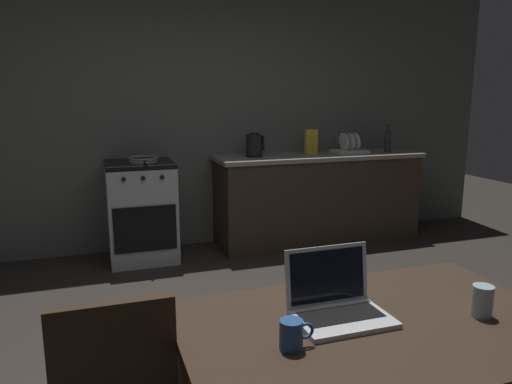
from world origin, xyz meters
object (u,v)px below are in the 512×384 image
object	(u,v)px
dining_table	(376,343)
dish_rack	(349,148)
stove_oven	(141,211)
frying_pan	(143,159)
drinking_glass	(482,301)
cereal_box	(311,142)
coffee_mug	(292,334)
electric_kettle	(254,145)
laptop	(338,304)
bottle	(388,139)

from	to	relation	value
dining_table	dish_rack	distance (m)	3.58
stove_oven	frying_pan	xyz separation A→B (m)	(0.04, -0.03, 0.48)
dining_table	drinking_glass	xyz separation A→B (m)	(0.37, -0.07, 0.13)
dining_table	cereal_box	distance (m)	3.42
cereal_box	coffee_mug	bearing A→B (deg)	-116.15
electric_kettle	coffee_mug	xyz separation A→B (m)	(-0.97, -3.21, -0.23)
drinking_glass	electric_kettle	bearing A→B (deg)	85.45
electric_kettle	frying_pan	world-z (taller)	electric_kettle
laptop	frying_pan	size ratio (longest dim) A/B	0.72
coffee_mug	dish_rack	world-z (taller)	dish_rack
cereal_box	frying_pan	bearing A→B (deg)	-178.38
laptop	coffee_mug	size ratio (longest dim) A/B	2.89
laptop	drinking_glass	size ratio (longest dim) A/B	2.89
electric_kettle	drinking_glass	world-z (taller)	electric_kettle
coffee_mug	bottle	bearing A→B (deg)	52.18
bottle	drinking_glass	world-z (taller)	bottle
dining_table	electric_kettle	world-z (taller)	electric_kettle
dining_table	cereal_box	size ratio (longest dim) A/B	5.21
dining_table	electric_kettle	size ratio (longest dim) A/B	5.61
stove_oven	dish_rack	xyz separation A→B (m)	(2.16, 0.00, 0.51)
dining_table	frying_pan	size ratio (longest dim) A/B	2.96
laptop	drinking_glass	xyz separation A→B (m)	(0.48, -0.16, 0.01)
cereal_box	drinking_glass	bearing A→B (deg)	-105.12
electric_kettle	dish_rack	bearing A→B (deg)	0.00
coffee_mug	cereal_box	world-z (taller)	cereal_box
cereal_box	dish_rack	xyz separation A→B (m)	(0.44, -0.02, -0.08)
laptop	frying_pan	bearing A→B (deg)	103.05
dish_rack	electric_kettle	bearing A→B (deg)	180.00
frying_pan	laptop	bearing A→B (deg)	-83.68
electric_kettle	coffee_mug	bearing A→B (deg)	-106.76
laptop	coffee_mug	xyz separation A→B (m)	(-0.23, -0.15, 0.00)
electric_kettle	drinking_glass	xyz separation A→B (m)	(-0.26, -3.22, -0.22)
drinking_glass	dish_rack	xyz separation A→B (m)	(1.31, 3.22, 0.15)
frying_pan	drinking_glass	size ratio (longest dim) A/B	4.02
drinking_glass	cereal_box	xyz separation A→B (m)	(0.87, 3.24, 0.23)
laptop	electric_kettle	distance (m)	3.15
drinking_glass	cereal_box	world-z (taller)	cereal_box
stove_oven	dish_rack	size ratio (longest dim) A/B	2.70
dining_table	dish_rack	bearing A→B (deg)	61.86
bottle	coffee_mug	bearing A→B (deg)	-127.82
laptop	cereal_box	bearing A→B (deg)	73.05
bottle	frying_pan	distance (m)	2.55
drinking_glass	stove_oven	bearing A→B (deg)	104.79
coffee_mug	laptop	bearing A→B (deg)	32.25
cereal_box	dish_rack	bearing A→B (deg)	-2.63
coffee_mug	dish_rack	distance (m)	3.79
electric_kettle	coffee_mug	distance (m)	3.36
dining_table	frying_pan	distance (m)	3.16
stove_oven	dining_table	size ratio (longest dim) A/B	0.70
bottle	drinking_glass	xyz separation A→B (m)	(-1.74, -3.17, -0.24)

